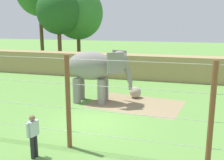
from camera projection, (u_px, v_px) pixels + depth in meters
name	position (u px, v px, depth m)	size (l,w,h in m)	color
ground_plane	(94.00, 121.00, 13.45)	(120.00, 120.00, 0.00)	#609342
dirt_patch	(136.00, 104.00, 16.34)	(5.53, 3.74, 0.01)	#937F5B
embankment_wall	(137.00, 67.00, 23.79)	(36.00, 1.80, 2.14)	tan
elephant	(96.00, 68.00, 16.33)	(4.44, 1.94, 3.29)	gray
enrichment_ball	(135.00, 92.00, 17.63)	(0.76, 0.76, 0.76)	tan
cable_fence	(68.00, 102.00, 10.28)	(11.56, 0.19, 3.76)	brown
zookeeper	(33.00, 134.00, 9.65)	(0.31, 0.59, 1.67)	#232328
tree_behind_wall	(58.00, 12.00, 28.95)	(4.76, 4.76, 8.67)	brown
tree_right_of_centre	(78.00, 13.00, 31.53)	(6.01, 6.01, 9.26)	brown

